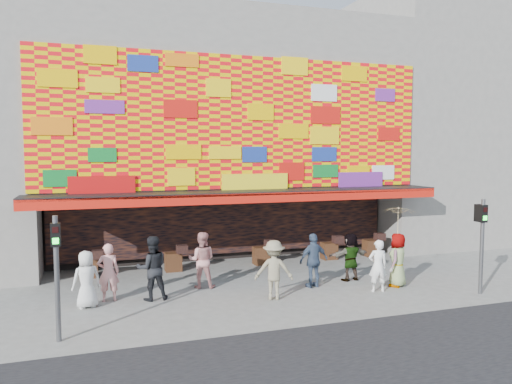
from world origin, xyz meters
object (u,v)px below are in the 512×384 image
parasol (399,221)px  ped_f (351,257)px  ped_c (152,268)px  ped_e (314,260)px  ped_b (108,272)px  signal_right (482,235)px  ped_g (398,260)px  ped_a (86,279)px  ped_h (378,266)px  ped_d (274,270)px  signal_left (57,264)px  ped_i (202,260)px

parasol → ped_f: bearing=133.1°
ped_c → ped_e: bearing=174.6°
ped_b → parasol: 9.37m
signal_right → ped_c: (-9.89, 2.66, -0.89)m
parasol → ped_g: bearing=-90.0°
ped_a → ped_b: (0.62, 0.47, 0.05)m
ped_g → parasol: size_ratio=0.92×
ped_a → ped_g: bearing=158.1°
ped_f → parasol: 2.11m
signal_right → ped_h: size_ratio=1.79×
signal_right → ped_d: bearing=166.4°
signal_right → ped_e: 5.33m
ped_b → parasol: parasol is taller
signal_left → ped_i: (4.23, 3.53, -0.94)m
ped_h → parasol: 1.70m
ped_i → ped_f: bearing=-170.3°
ped_h → ped_i: ped_i is taller
signal_left → ped_b: (1.25, 2.95, -0.98)m
signal_right → ped_e: signal_right is taller
ped_b → ped_c: 1.29m
ped_a → ped_c: size_ratio=0.85×
ped_c → ped_e: ped_c is taller
ped_a → ped_i: bearing=179.4°
ped_e → ped_c: bearing=-10.4°
ped_f → ped_i: (-5.10, 0.76, 0.09)m
ped_a → ped_i: 3.74m
ped_f → ped_g: bearing=127.8°
signal_left → ped_d: size_ratio=1.66×
ped_h → ped_g: bearing=-148.5°
signal_right → ped_d: 6.64m
signal_left → signal_right: size_ratio=1.00×
ped_b → ped_c: size_ratio=0.90×
ped_c → signal_right: bearing=162.5°
signal_left → ped_b: signal_left is taller
ped_g → signal_left: bearing=-31.4°
signal_right → ped_d: (-6.38, 1.55, -0.96)m
ped_d → ped_g: size_ratio=1.01×
ped_e → ped_g: (2.69, -0.80, -0.01)m
ped_g → ped_h: ped_g is taller
signal_right → ped_g: (-1.97, 1.59, -0.97)m
ped_a → ped_f: bearing=165.2°
ped_g → ped_b: bearing=-48.5°
ped_h → ped_b: bearing=0.9°
parasol → ped_h: bearing=-161.1°
ped_b → signal_left: bearing=69.9°
signal_right → ped_i: signal_right is taller
ped_i → ped_e: bearing=-179.7°
ped_f → ped_d: bearing=14.9°
ped_h → ped_d: bearing=7.7°
ped_b → ped_f: (8.08, -0.19, -0.04)m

